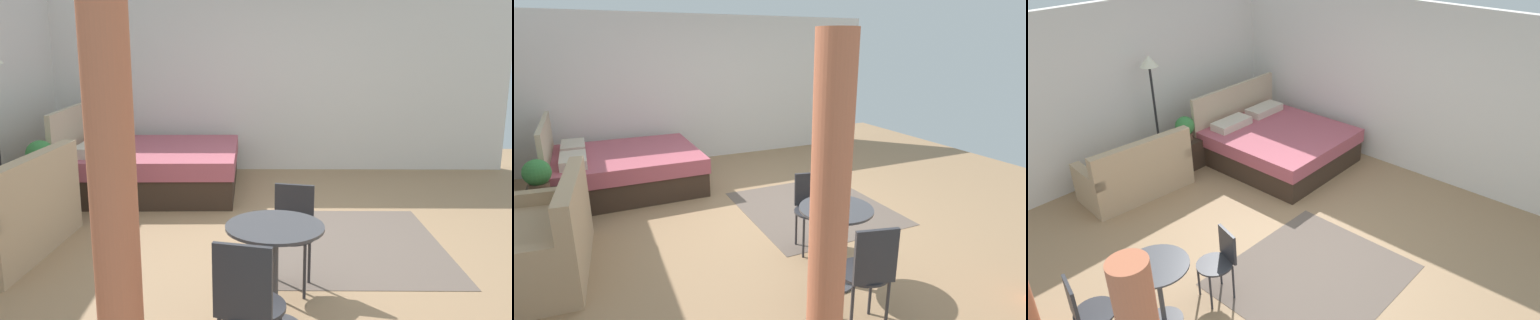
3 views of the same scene
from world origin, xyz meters
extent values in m
cube|color=#9E7A56|center=(0.00, 0.00, -0.01)|extent=(8.80, 9.64, 0.02)
cube|color=silver|center=(2.90, 0.00, 1.29)|extent=(0.12, 6.64, 2.59)
cube|color=#66564C|center=(-0.13, -0.54, 0.00)|extent=(1.96, 1.79, 0.01)
cube|color=#38281E|center=(1.71, 1.57, 0.17)|extent=(1.82, 1.99, 0.35)
cube|color=#B25160|center=(1.71, 1.57, 0.45)|extent=(1.86, 2.03, 0.21)
cube|color=tan|center=(1.69, 2.58, 0.55)|extent=(1.85, 0.09, 1.09)
cube|color=beige|center=(1.31, 2.27, 0.62)|extent=(0.65, 0.33, 0.12)
cube|color=beige|center=(2.09, 2.28, 0.62)|extent=(0.65, 0.33, 0.12)
cube|color=tan|center=(-0.37, 2.55, 0.22)|extent=(1.55, 0.87, 0.45)
cube|color=tan|center=(-0.40, 2.24, 0.68)|extent=(1.50, 0.25, 0.46)
cube|color=tan|center=(0.30, 2.50, 0.52)|extent=(0.19, 0.78, 0.14)
cube|color=tan|center=(-1.05, 2.60, 0.52)|extent=(0.19, 0.78, 0.14)
cube|color=#38281E|center=(0.74, 2.58, 0.23)|extent=(0.46, 0.39, 0.46)
cylinder|color=brown|center=(0.64, 2.62, 0.52)|extent=(0.22, 0.22, 0.11)
sphere|color=#387F3D|center=(0.64, 2.62, 0.70)|extent=(0.30, 0.30, 0.30)
cylinder|color=black|center=(0.33, 2.91, 0.01)|extent=(0.24, 0.24, 0.02)
cylinder|color=#3F3F44|center=(-1.66, 0.17, 0.01)|extent=(0.38, 0.38, 0.02)
cylinder|color=#3F3F44|center=(-1.66, 0.17, 0.36)|extent=(0.05, 0.05, 0.71)
cylinder|color=#3F3F44|center=(-1.66, 0.17, 0.72)|extent=(0.64, 0.64, 0.02)
cylinder|color=#2D2D33|center=(-1.17, 0.20, 0.21)|extent=(0.02, 0.02, 0.42)
cylinder|color=#2D2D33|center=(-1.23, -0.06, 0.21)|extent=(0.02, 0.02, 0.42)
cylinder|color=#2D2D33|center=(-0.91, 0.14, 0.21)|extent=(0.02, 0.02, 0.42)
cylinder|color=#2D2D33|center=(-0.97, -0.12, 0.21)|extent=(0.02, 0.02, 0.42)
cylinder|color=#2D2D33|center=(-1.07, 0.04, 0.43)|extent=(0.46, 0.46, 0.02)
cube|color=#2D2D33|center=(-0.91, 0.00, 0.62)|extent=(0.10, 0.31, 0.35)
cylinder|color=#2D2D33|center=(-2.16, 0.15, 0.24)|extent=(0.02, 0.02, 0.47)
cylinder|color=#2D2D33|center=(-2.09, 0.42, 0.24)|extent=(0.02, 0.02, 0.47)
cylinder|color=#2D2D33|center=(-2.42, 0.22, 0.24)|extent=(0.02, 0.02, 0.47)
cylinder|color=#2D2D33|center=(-2.35, 0.48, 0.24)|extent=(0.02, 0.02, 0.47)
cylinder|color=#2D2D33|center=(-2.25, 0.32, 0.48)|extent=(0.46, 0.46, 0.02)
cube|color=#2D2D33|center=(-2.41, 0.35, 0.70)|extent=(0.10, 0.31, 0.41)
cylinder|color=#D1704C|center=(-2.65, 0.91, 1.08)|extent=(0.21, 0.21, 2.16)
camera|label=1|loc=(-4.86, 0.27, 1.88)|focal=37.20mm
camera|label=2|loc=(-4.26, 1.99, 2.08)|focal=27.67mm
camera|label=3|loc=(-3.58, -3.10, 3.75)|focal=34.06mm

